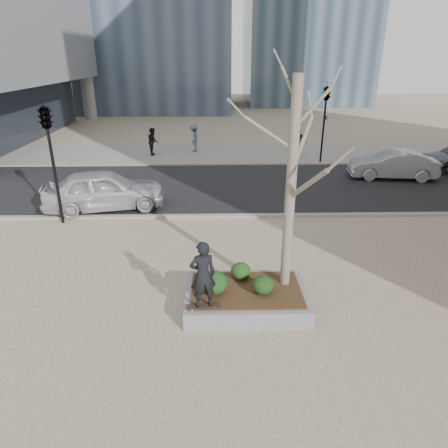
{
  "coord_description": "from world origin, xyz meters",
  "views": [
    {
      "loc": [
        0.25,
        -8.44,
        5.82
      ],
      "look_at": [
        0.5,
        2.0,
        1.4
      ],
      "focal_mm": 32.0,
      "sensor_mm": 36.0,
      "label": 1
    }
  ],
  "objects_px": {
    "planter": "(246,298)",
    "skateboarder": "(203,275)",
    "skateboard": "(203,307)",
    "police_car": "(104,190)"
  },
  "relations": [
    {
      "from": "planter",
      "to": "skateboarder",
      "type": "relative_size",
      "value": 1.85
    },
    {
      "from": "planter",
      "to": "skateboard",
      "type": "relative_size",
      "value": 3.85
    },
    {
      "from": "planter",
      "to": "police_car",
      "type": "height_order",
      "value": "police_car"
    },
    {
      "from": "skateboard",
      "to": "skateboarder",
      "type": "distance_m",
      "value": 0.85
    },
    {
      "from": "planter",
      "to": "police_car",
      "type": "relative_size",
      "value": 0.63
    },
    {
      "from": "skateboard",
      "to": "skateboarder",
      "type": "height_order",
      "value": "skateboarder"
    },
    {
      "from": "skateboard",
      "to": "police_car",
      "type": "height_order",
      "value": "police_car"
    },
    {
      "from": "skateboarder",
      "to": "skateboard",
      "type": "bearing_deg",
      "value": 180.0
    },
    {
      "from": "planter",
      "to": "skateboarder",
      "type": "height_order",
      "value": "skateboarder"
    },
    {
      "from": "planter",
      "to": "police_car",
      "type": "bearing_deg",
      "value": 126.66
    }
  ]
}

